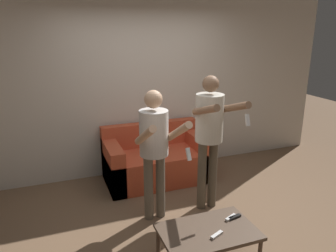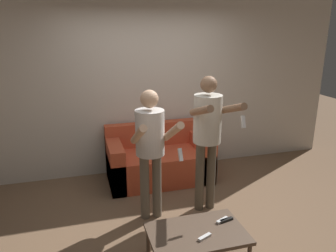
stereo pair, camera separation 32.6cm
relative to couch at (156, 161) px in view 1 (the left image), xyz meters
The scene contains 9 objects.
ground_plane 1.26m from the couch, 93.47° to the right, with size 14.00×14.00×0.00m, color brown.
wall_back 1.15m from the couch, 99.47° to the left, with size 6.40×0.06×2.70m.
couch is the anchor object (origin of this frame).
person_standing_left 1.27m from the couch, 109.04° to the right, with size 0.45×0.76×1.57m.
person_standing_right 1.32m from the couch, 70.82° to the right, with size 0.45×0.71×1.70m.
coffee_table 1.92m from the couch, 93.34° to the right, with size 0.93×0.60×0.36m.
remote_near 2.03m from the couch, 92.25° to the right, with size 0.15×0.09×0.02m.
remote_mid 1.85m from the couch, 82.63° to the right, with size 0.15×0.07×0.02m.
remote_far 1.84m from the couch, 83.88° to the right, with size 0.15×0.09×0.02m.
Camera 1 is at (-1.36, -3.11, 2.24)m, focal length 35.00 mm.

